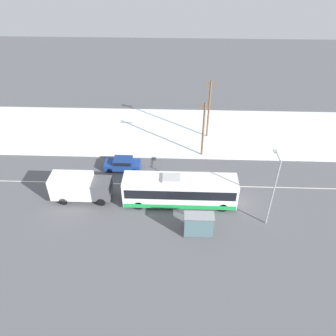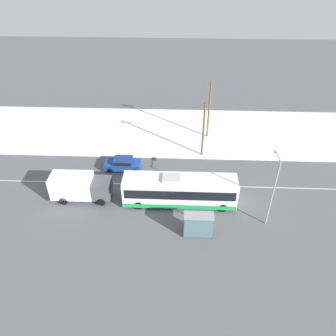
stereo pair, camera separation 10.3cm
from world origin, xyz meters
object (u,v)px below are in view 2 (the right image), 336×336
object	(u,v)px
bus_shelter	(199,223)
streetlamp	(274,184)
sedan_car	(123,163)
city_bus	(180,190)
pedestrian_at_stop	(188,220)
utility_pole_snowlot	(209,109)
utility_pole_roadside	(204,129)
box_truck	(80,186)

from	to	relation	value
bus_shelter	streetlamp	bearing A→B (deg)	18.77
streetlamp	sedan_car	bearing A→B (deg)	152.51
city_bus	pedestrian_at_stop	xyz separation A→B (m)	(0.87, -3.44, -0.69)
city_bus	utility_pole_snowlot	size ratio (longest dim) A/B	1.43
utility_pole_roadside	box_truck	bearing A→B (deg)	-146.58
streetlamp	bus_shelter	bearing A→B (deg)	-161.23
city_bus	pedestrian_at_stop	size ratio (longest dim) A/B	7.41
pedestrian_at_stop	utility_pole_roadside	bearing A→B (deg)	81.54
pedestrian_at_stop	utility_pole_snowlot	xyz separation A→B (m)	(2.77, 17.02, 3.29)
city_bus	sedan_car	world-z (taller)	city_bus
utility_pole_roadside	utility_pole_snowlot	size ratio (longest dim) A/B	0.89
pedestrian_at_stop	bus_shelter	world-z (taller)	bus_shelter
city_bus	box_truck	xyz separation A→B (m)	(-10.49, 0.29, -0.04)
sedan_car	utility_pole_snowlot	world-z (taller)	utility_pole_snowlot
sedan_car	pedestrian_at_stop	size ratio (longest dim) A/B	2.70
box_truck	bus_shelter	xyz separation A→B (m)	(12.28, -4.84, 0.06)
city_bus	streetlamp	bearing A→B (deg)	-14.96
city_bus	streetlamp	world-z (taller)	streetlamp
box_truck	utility_pole_roadside	bearing A→B (deg)	33.42
pedestrian_at_stop	utility_pole_snowlot	bearing A→B (deg)	80.75
bus_shelter	utility_pole_roadside	size ratio (longest dim) A/B	0.38
sedan_car	streetlamp	size ratio (longest dim) A/B	0.56
bus_shelter	utility_pole_snowlot	bearing A→B (deg)	84.17
city_bus	box_truck	world-z (taller)	city_bus
city_bus	utility_pole_roadside	xyz separation A→B (m)	(2.72, 9.00, 2.16)
city_bus	streetlamp	xyz separation A→B (m)	(8.50, -2.27, 3.04)
city_bus	sedan_car	distance (m)	8.95
sedan_car	streetlamp	distance (m)	17.72
sedan_car	box_truck	bearing A→B (deg)	56.02
city_bus	utility_pole_roadside	world-z (taller)	utility_pole_roadside
city_bus	sedan_car	bearing A→B (deg)	140.14
box_truck	streetlamp	distance (m)	19.40
pedestrian_at_stop	streetlamp	world-z (taller)	streetlamp
bus_shelter	box_truck	bearing A→B (deg)	158.49
pedestrian_at_stop	utility_pole_roadside	world-z (taller)	utility_pole_roadside
utility_pole_roadside	bus_shelter	bearing A→B (deg)	-93.92
sedan_car	utility_pole_snowlot	bearing A→B (deg)	-143.09
pedestrian_at_stop	streetlamp	xyz separation A→B (m)	(7.63, 1.17, 3.73)
sedan_car	streetlamp	xyz separation A→B (m)	(15.33, -7.98, 3.90)
city_bus	utility_pole_snowlot	world-z (taller)	utility_pole_snowlot
city_bus	utility_pole_snowlot	distance (m)	14.29
utility_pole_roadside	pedestrian_at_stop	bearing A→B (deg)	-98.46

